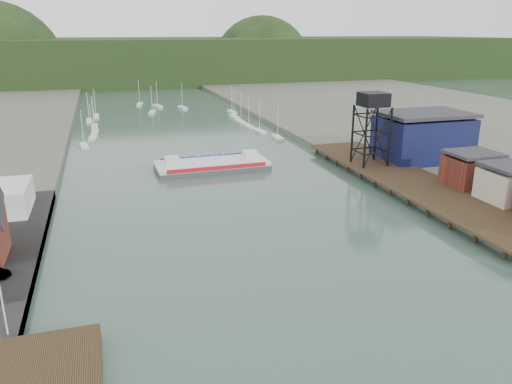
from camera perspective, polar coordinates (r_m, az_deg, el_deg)
ground at (r=54.55m, az=10.15°, el=-17.02°), size 600.00×600.00×0.00m
east_land at (r=167.65m, az=26.20°, el=5.50°), size 120.00×400.00×3.20m
east_pier at (r=106.73m, az=17.10°, el=1.35°), size 14.00×70.00×2.45m
lift_tower at (r=113.61m, az=13.24°, el=9.76°), size 6.50×6.50×16.00m
blue_shed at (r=124.75m, az=18.51°, el=6.01°), size 20.50×14.50×11.30m
marina_sailboats at (r=181.66m, az=-10.03°, el=8.03°), size 57.71×92.65×0.90m
distant_hills at (r=341.69m, az=-14.50°, el=14.02°), size 500.00×120.00×80.00m
chain_ferry at (r=117.08m, az=-5.03°, el=3.12°), size 26.15×11.22×3.73m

